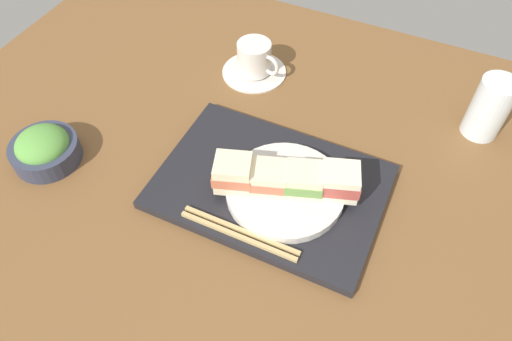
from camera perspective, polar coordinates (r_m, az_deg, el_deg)
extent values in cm
cube|color=brown|center=(90.55, 1.60, 0.51)|extent=(140.00, 100.00, 3.00)
cube|color=black|center=(84.64, 1.70, -1.91)|extent=(39.06, 27.14, 1.72)
cylinder|color=silver|center=(82.23, 3.49, -2.32)|extent=(20.41, 20.41, 1.61)
cube|color=beige|center=(81.31, -2.71, -1.16)|extent=(7.44, 7.07, 1.76)
cube|color=#CC6B4C|center=(79.78, -2.76, -0.31)|extent=(7.90, 7.29, 2.13)
cube|color=beige|center=(78.27, -2.81, 0.58)|extent=(7.44, 7.07, 1.76)
cube|color=beige|center=(81.10, 1.45, -1.56)|extent=(7.44, 7.07, 1.30)
cube|color=#CC6B4C|center=(79.81, 1.47, -0.85)|extent=(7.55, 7.26, 1.96)
cube|color=beige|center=(78.53, 1.50, -0.12)|extent=(7.44, 7.07, 1.30)
cube|color=beige|center=(81.10, 5.62, -1.83)|extent=(7.44, 7.07, 1.41)
cube|color=#669347|center=(79.80, 5.71, -1.12)|extent=(7.79, 7.53, 1.89)
cube|color=beige|center=(78.51, 5.81, -0.38)|extent=(7.44, 7.07, 1.41)
cube|color=#EFE5C1|center=(81.58, 9.77, -2.12)|extent=(7.44, 7.07, 1.38)
cube|color=#B74C42|center=(80.05, 9.95, -1.28)|extent=(7.80, 7.20, 2.53)
cube|color=#EFE5C1|center=(78.53, 10.15, -0.41)|extent=(7.44, 7.07, 1.38)
cylinder|color=#33384C|center=(96.42, -23.70, 2.07)|extent=(12.40, 12.40, 3.89)
ellipsoid|color=#5B9E42|center=(95.09, -24.06, 2.83)|extent=(9.61, 9.61, 5.28)
cube|color=tan|center=(77.57, -2.16, -7.80)|extent=(20.58, 0.75, 0.70)
cube|color=tan|center=(78.12, -1.77, -7.12)|extent=(20.58, 0.75, 0.70)
cylinder|color=silver|center=(107.16, -0.22, 11.71)|extent=(13.97, 13.97, 0.80)
cylinder|color=silver|center=(104.80, -0.22, 13.30)|extent=(7.27, 7.27, 6.76)
cylinder|color=#382111|center=(103.00, -0.23, 14.61)|extent=(6.69, 6.69, 0.40)
torus|color=silver|center=(102.75, 1.65, 12.39)|extent=(4.64, 1.88, 4.58)
cylinder|color=silver|center=(100.19, 25.99, 6.70)|extent=(6.99, 6.99, 12.31)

